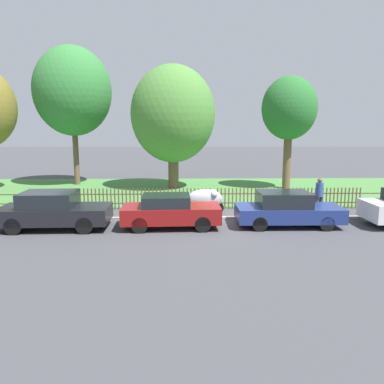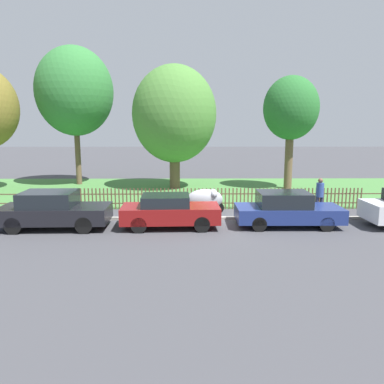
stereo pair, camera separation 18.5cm
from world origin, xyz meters
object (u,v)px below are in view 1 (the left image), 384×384
Objects in this scene: tree_behind_motorcycle at (73,92)px; tree_mid_park at (173,114)px; parked_car_black_saloon at (53,210)px; parked_car_navy_estate at (170,211)px; covered_motorcycle at (205,199)px; parked_car_red_compact at (287,209)px; tree_far_left at (289,109)px; pedestrian_near_fence at (319,194)px.

tree_behind_motorcycle is 1.18× the size of tree_mid_park.
tree_mid_park reaches higher than parked_car_black_saloon.
parked_car_navy_estate is 2.84m from covered_motorcycle.
parked_car_navy_estate is at bearing -128.44° from covered_motorcycle.
parked_car_black_saloon is at bearing -78.69° from tree_behind_motorcycle.
parked_car_red_compact is 0.45× the size of tree_behind_motorcycle.
parked_car_navy_estate is at bearing -177.73° from parked_car_red_compact.
parked_car_red_compact is 17.18m from tree_behind_motorcycle.
parked_car_red_compact is 10.60m from tree_far_left.
parked_car_black_saloon is 13.04m from tree_behind_motorcycle.
covered_motorcycle is at bearing 145.33° from parked_car_red_compact.
tree_mid_park is (-0.13, 9.75, 4.06)m from parked_car_navy_estate.
tree_behind_motorcycle is 1.30× the size of tree_far_left.
tree_mid_park is 7.36m from tree_far_left.
tree_mid_park reaches higher than covered_motorcycle.
parked_car_red_compact is at bearing -150.38° from pedestrian_near_fence.
tree_behind_motorcycle reaches higher than pedestrian_near_fence.
tree_far_left is at bearing -2.16° from tree_mid_park.
tree_mid_park is at bearing 97.38° from covered_motorcycle.
parked_car_red_compact is at bearing -0.15° from parked_car_navy_estate.
covered_motorcycle is 10.09m from tree_far_left.
tree_far_left is at bearing 50.71° from parked_car_navy_estate.
tree_behind_motorcycle is at bearing 129.95° from pedestrian_near_fence.
pedestrian_near_fence is (6.76, 2.23, 0.27)m from parked_car_navy_estate.
parked_car_navy_estate is 0.55× the size of tree_far_left.
parked_car_navy_estate is 14.54m from tree_behind_motorcycle.
tree_behind_motorcycle is 5.53× the size of pedestrian_near_fence.
parked_car_red_compact is 2.33× the size of covered_motorcycle.
tree_behind_motorcycle is (-8.43, 9.13, 5.62)m from covered_motorcycle.
parked_car_navy_estate is (4.58, 0.06, -0.06)m from parked_car_black_saloon.
parked_car_black_saloon is 15.77m from tree_far_left.
tree_far_left is 4.25× the size of pedestrian_near_fence.
pedestrian_near_fence is at bearing 45.89° from parked_car_red_compact.
parked_car_navy_estate is at bearing -59.10° from tree_behind_motorcycle.
parked_car_black_saloon is 6.59m from covered_motorcycle.
covered_motorcycle is at bearing 20.41° from parked_car_black_saloon.
parked_car_black_saloon reaches higher than parked_car_red_compact.
parked_car_black_saloon is 1.09× the size of parked_car_navy_estate.
parked_car_black_saloon is 11.56m from pedestrian_near_fence.
parked_car_red_compact is 2.93m from pedestrian_near_fence.
parked_car_black_saloon is 2.36× the size of covered_motorcycle.
tree_behind_motorcycle reaches higher than tree_far_left.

